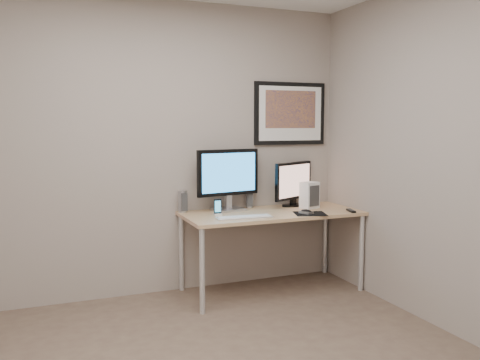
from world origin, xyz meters
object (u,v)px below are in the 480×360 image
(framed_art, at_px, (290,113))
(phone_dock, at_px, (218,207))
(desk, at_px, (272,219))
(keyboard, at_px, (244,217))
(monitor_large, at_px, (228,177))
(speaker_right, at_px, (250,198))
(fan_unit, at_px, (310,195))
(monitor_tv, at_px, (293,183))
(speaker_left, at_px, (183,202))

(framed_art, xyz_separation_m, phone_dock, (-0.86, -0.31, -0.82))
(desk, xyz_separation_m, framed_art, (0.35, 0.33, 0.96))
(framed_art, height_order, keyboard, framed_art)
(monitor_large, relative_size, speaker_right, 3.41)
(framed_art, bearing_deg, speaker_right, -174.96)
(monitor_large, distance_m, fan_unit, 0.80)
(speaker_right, relative_size, phone_dock, 1.26)
(monitor_tv, height_order, speaker_left, monitor_tv)
(monitor_large, bearing_deg, phone_dock, -141.22)
(desk, relative_size, phone_dock, 11.16)
(monitor_large, xyz_separation_m, fan_unit, (0.76, -0.16, -0.19))
(framed_art, bearing_deg, keyboard, -143.13)
(speaker_left, relative_size, keyboard, 0.41)
(speaker_left, xyz_separation_m, fan_unit, (1.17, -0.23, 0.03))
(speaker_left, bearing_deg, framed_art, -5.78)
(keyboard, bearing_deg, framed_art, 41.07)
(monitor_tv, bearing_deg, phone_dock, 165.64)
(speaker_right, height_order, fan_unit, fan_unit)
(desk, height_order, monitor_large, monitor_large)
(keyboard, relative_size, fan_unit, 1.94)
(monitor_large, xyz_separation_m, monitor_tv, (0.67, 0.00, -0.08))
(speaker_left, bearing_deg, monitor_large, -18.77)
(speaker_left, height_order, phone_dock, speaker_left)
(framed_art, bearing_deg, speaker_left, -177.28)
(speaker_right, bearing_deg, monitor_tv, 4.52)
(monitor_tv, height_order, speaker_right, monitor_tv)
(monitor_large, height_order, speaker_left, monitor_large)
(monitor_tv, bearing_deg, monitor_large, 153.02)
(desk, distance_m, keyboard, 0.40)
(framed_art, xyz_separation_m, monitor_large, (-0.69, -0.13, -0.58))
(monitor_large, relative_size, monitor_tv, 1.23)
(speaker_left, bearing_deg, phone_dock, -55.94)
(desk, distance_m, speaker_left, 0.82)
(desk, height_order, speaker_left, speaker_left)
(desk, height_order, phone_dock, phone_dock)
(monitor_tv, distance_m, speaker_left, 1.09)
(framed_art, height_order, phone_dock, framed_art)
(keyboard, bearing_deg, desk, 32.99)
(framed_art, distance_m, speaker_left, 1.36)
(framed_art, relative_size, speaker_left, 3.83)
(monitor_large, bearing_deg, speaker_right, 10.07)
(fan_unit, bearing_deg, keyboard, 179.31)
(desk, bearing_deg, phone_dock, 178.08)
(desk, bearing_deg, speaker_left, 159.59)
(framed_art, bearing_deg, monitor_tv, -99.40)
(speaker_left, relative_size, speaker_right, 1.08)
(speaker_right, bearing_deg, speaker_left, -162.64)
(speaker_right, bearing_deg, monitor_large, -144.45)
(desk, distance_m, monitor_large, 0.55)
(desk, xyz_separation_m, speaker_left, (-0.75, 0.28, 0.16))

